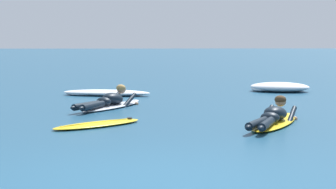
% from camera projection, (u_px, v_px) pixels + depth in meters
% --- Properties ---
extents(ground_plane, '(120.00, 120.00, 0.00)m').
position_uv_depth(ground_plane, '(148.00, 95.00, 16.74)').
color(ground_plane, navy).
extents(surfer_near, '(1.53, 2.61, 0.54)m').
position_uv_depth(surfer_near, '(273.00, 118.00, 11.01)').
color(surfer_near, yellow).
rests_on(surfer_near, ground).
extents(surfer_far, '(1.57, 2.51, 0.54)m').
position_uv_depth(surfer_far, '(109.00, 102.00, 13.61)').
color(surfer_far, silver).
rests_on(surfer_far, ground).
extents(drifting_surfboard, '(1.74, 1.59, 0.16)m').
position_uv_depth(drifting_surfboard, '(98.00, 124.00, 10.93)').
color(drifting_surfboard, yellow).
rests_on(drifting_surfboard, ground).
extents(whitewater_front, '(2.49, 1.19, 0.16)m').
position_uv_depth(whitewater_front, '(107.00, 93.00, 16.46)').
color(whitewater_front, white).
rests_on(whitewater_front, ground).
extents(whitewater_mid_left, '(1.96, 1.61, 0.27)m').
position_uv_depth(whitewater_mid_left, '(280.00, 87.00, 17.64)').
color(whitewater_mid_left, white).
rests_on(whitewater_mid_left, ground).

